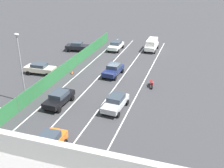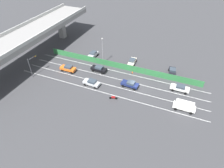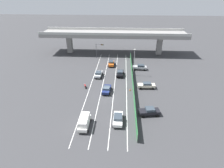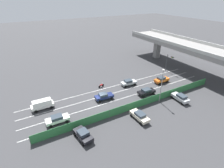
# 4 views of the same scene
# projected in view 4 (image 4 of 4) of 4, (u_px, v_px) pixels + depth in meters

# --- Properties ---
(ground_plane) EXTENTS (300.00, 300.00, 0.00)m
(ground_plane) POSITION_uv_depth(u_px,v_px,m) (100.00, 101.00, 41.74)
(ground_plane) COLOR #38383A
(lane_line_left_edge) EXTENTS (0.14, 49.38, 0.01)m
(lane_line_left_edge) POSITION_uv_depth(u_px,v_px,m) (114.00, 86.00, 48.41)
(lane_line_left_edge) COLOR silver
(lane_line_left_edge) RESTS_ON ground
(lane_line_mid_left) EXTENTS (0.14, 49.38, 0.01)m
(lane_line_mid_left) POSITION_uv_depth(u_px,v_px,m) (120.00, 91.00, 45.89)
(lane_line_mid_left) COLOR silver
(lane_line_mid_left) RESTS_ON ground
(lane_line_mid_right) EXTENTS (0.14, 49.38, 0.01)m
(lane_line_mid_right) POSITION_uv_depth(u_px,v_px,m) (127.00, 97.00, 43.38)
(lane_line_mid_right) COLOR silver
(lane_line_mid_right) RESTS_ON ground
(lane_line_right_edge) EXTENTS (0.14, 49.38, 0.01)m
(lane_line_right_edge) POSITION_uv_depth(u_px,v_px,m) (135.00, 103.00, 40.87)
(lane_line_right_edge) COLOR silver
(lane_line_right_edge) RESTS_ON ground
(elevated_overpass) EXTENTS (55.78, 9.95, 9.11)m
(elevated_overpass) POSITION_uv_depth(u_px,v_px,m) (199.00, 51.00, 52.85)
(elevated_overpass) COLOR gray
(elevated_overpass) RESTS_ON ground
(green_fence) EXTENTS (0.10, 45.48, 1.83)m
(green_fence) POSITION_uv_depth(u_px,v_px,m) (140.00, 103.00, 39.14)
(green_fence) COLOR #2D753D
(green_fence) RESTS_ON ground
(car_van_white) EXTENTS (1.99, 4.74, 2.13)m
(car_van_white) POSITION_uv_depth(u_px,v_px,m) (42.00, 104.00, 38.40)
(car_van_white) COLOR silver
(car_van_white) RESTS_ON ground
(car_sedan_white) EXTENTS (2.08, 4.54, 1.62)m
(car_sedan_white) POSITION_uv_depth(u_px,v_px,m) (57.00, 119.00, 34.36)
(car_sedan_white) COLOR white
(car_sedan_white) RESTS_ON ground
(car_sedan_black) EXTENTS (2.18, 4.54, 1.61)m
(car_sedan_black) POSITION_uv_depth(u_px,v_px,m) (146.00, 91.00, 43.97)
(car_sedan_black) COLOR black
(car_sedan_black) RESTS_ON ground
(car_sedan_silver) EXTENTS (2.24, 4.44, 1.63)m
(car_sedan_silver) POSITION_uv_depth(u_px,v_px,m) (129.00, 82.00, 48.48)
(car_sedan_silver) COLOR #B7BABC
(car_sedan_silver) RESTS_ON ground
(car_taxi_orange) EXTENTS (2.03, 4.47, 1.76)m
(car_taxi_orange) POSITION_uv_depth(u_px,v_px,m) (162.00, 79.00, 49.91)
(car_taxi_orange) COLOR orange
(car_taxi_orange) RESTS_ON ground
(car_sedan_navy) EXTENTS (2.29, 4.51, 1.63)m
(car_sedan_navy) POSITION_uv_depth(u_px,v_px,m) (104.00, 96.00, 42.00)
(car_sedan_navy) COLOR navy
(car_sedan_navy) RESTS_ON ground
(motorcycle) EXTENTS (0.80, 1.89, 0.93)m
(motorcycle) POSITION_uv_depth(u_px,v_px,m) (101.00, 85.00, 47.74)
(motorcycle) COLOR black
(motorcycle) RESTS_ON ground
(parked_sedan_dark) EXTENTS (4.49, 2.57, 1.68)m
(parked_sedan_dark) POSITION_uv_depth(u_px,v_px,m) (83.00, 134.00, 30.59)
(parked_sedan_dark) COLOR black
(parked_sedan_dark) RESTS_ON ground
(parked_sedan_cream) EXTENTS (4.54, 2.12, 1.61)m
(parked_sedan_cream) POSITION_uv_depth(u_px,v_px,m) (140.00, 116.00, 35.24)
(parked_sedan_cream) COLOR beige
(parked_sedan_cream) RESTS_ON ground
(parked_wagon_silver) EXTENTS (4.55, 2.21, 1.73)m
(parked_wagon_silver) POSITION_uv_depth(u_px,v_px,m) (180.00, 97.00, 41.34)
(parked_wagon_silver) COLOR #B2B5B7
(parked_wagon_silver) RESTS_ON ground
(traffic_light) EXTENTS (2.87, 0.67, 5.52)m
(traffic_light) POSITION_uv_depth(u_px,v_px,m) (169.00, 60.00, 55.73)
(traffic_light) COLOR #47474C
(traffic_light) RESTS_ON ground
(street_lamp) EXTENTS (0.60, 0.36, 8.19)m
(street_lamp) POSITION_uv_depth(u_px,v_px,m) (162.00, 83.00, 39.29)
(street_lamp) COLOR gray
(street_lamp) RESTS_ON ground
(traffic_cone) EXTENTS (0.47, 0.47, 0.61)m
(traffic_cone) POSITION_uv_depth(u_px,v_px,m) (122.00, 109.00, 38.21)
(traffic_cone) COLOR orange
(traffic_cone) RESTS_ON ground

